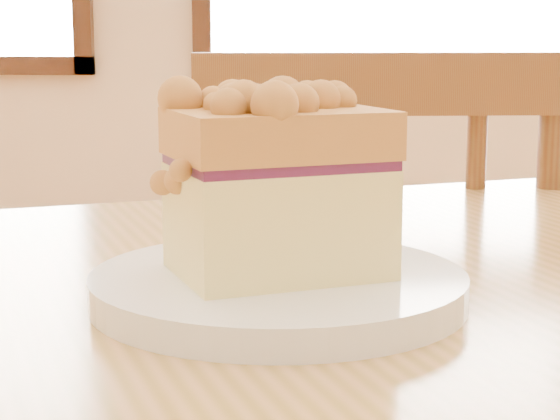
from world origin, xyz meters
TOP-DOWN VIEW (x-y plane):
  - plate at (-0.08, 0.23)m, footprint 0.20×0.20m
  - cake_slice at (-0.08, 0.23)m, footprint 0.13×0.12m

SIDE VIEW (x-z plane):
  - plate at x=-0.08m, z-range 0.75..0.77m
  - cake_slice at x=-0.08m, z-range 0.77..0.87m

